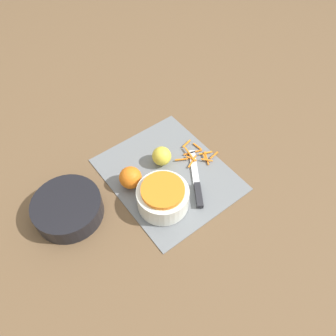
{
  "coord_description": "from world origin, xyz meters",
  "views": [
    {
      "loc": [
        -0.52,
        0.4,
        0.89
      ],
      "look_at": [
        0.0,
        0.0,
        0.04
      ],
      "focal_mm": 35.0,
      "sensor_mm": 36.0,
      "label": 1
    }
  ],
  "objects_px": {
    "bowl_speckled": "(163,197)",
    "knife": "(197,187)",
    "lemon": "(162,156)",
    "orange_left": "(130,178)",
    "bowl_dark": "(68,208)"
  },
  "relations": [
    {
      "from": "knife",
      "to": "orange_left",
      "type": "height_order",
      "value": "orange_left"
    },
    {
      "from": "knife",
      "to": "lemon",
      "type": "height_order",
      "value": "lemon"
    },
    {
      "from": "bowl_dark",
      "to": "orange_left",
      "type": "xyz_separation_m",
      "value": [
        -0.03,
        -0.21,
        0.01
      ]
    },
    {
      "from": "lemon",
      "to": "knife",
      "type": "bearing_deg",
      "value": -170.9
    },
    {
      "from": "bowl_speckled",
      "to": "bowl_dark",
      "type": "xyz_separation_m",
      "value": [
        0.15,
        0.25,
        -0.01
      ]
    },
    {
      "from": "knife",
      "to": "orange_left",
      "type": "relative_size",
      "value": 2.85
    },
    {
      "from": "orange_left",
      "to": "lemon",
      "type": "bearing_deg",
      "value": -84.15
    },
    {
      "from": "bowl_speckled",
      "to": "bowl_dark",
      "type": "relative_size",
      "value": 0.77
    },
    {
      "from": "bowl_dark",
      "to": "lemon",
      "type": "height_order",
      "value": "lemon"
    },
    {
      "from": "bowl_dark",
      "to": "knife",
      "type": "relative_size",
      "value": 1.0
    },
    {
      "from": "bowl_dark",
      "to": "lemon",
      "type": "xyz_separation_m",
      "value": [
        -0.01,
        -0.34,
        0.01
      ]
    },
    {
      "from": "bowl_speckled",
      "to": "lemon",
      "type": "xyz_separation_m",
      "value": [
        0.14,
        -0.1,
        -0.01
      ]
    },
    {
      "from": "knife",
      "to": "lemon",
      "type": "xyz_separation_m",
      "value": [
        0.16,
        0.03,
        0.03
      ]
    },
    {
      "from": "bowl_dark",
      "to": "bowl_speckled",
      "type": "bearing_deg",
      "value": -121.05
    },
    {
      "from": "bowl_speckled",
      "to": "knife",
      "type": "bearing_deg",
      "value": -100.32
    }
  ]
}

